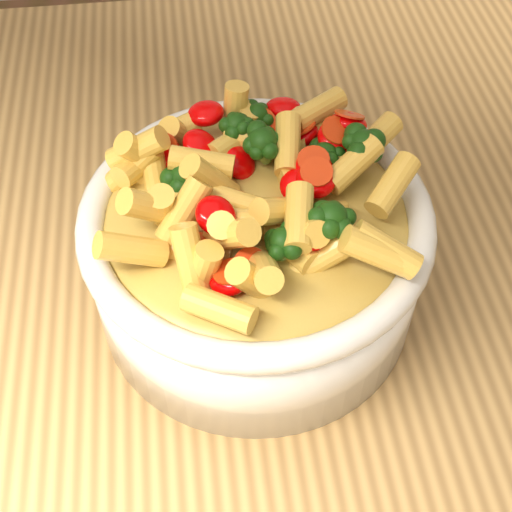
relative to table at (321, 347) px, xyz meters
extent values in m
cube|color=tan|center=(0.00, 0.00, 0.08)|extent=(1.20, 0.80, 0.04)
cylinder|color=silver|center=(-0.06, -0.02, 0.15)|extent=(0.22, 0.22, 0.09)
ellipsoid|color=silver|center=(-0.06, -0.02, 0.12)|extent=(0.20, 0.20, 0.03)
torus|color=silver|center=(-0.06, -0.02, 0.19)|extent=(0.23, 0.23, 0.02)
ellipsoid|color=gold|center=(-0.06, -0.02, 0.19)|extent=(0.20, 0.20, 0.02)
camera|label=1|loc=(-0.10, -0.32, 0.52)|focal=50.00mm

